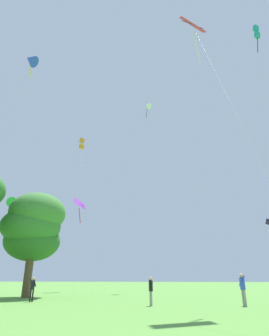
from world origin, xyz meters
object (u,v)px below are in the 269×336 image
object	(u,v)px
kite_purple_streamer	(80,208)
kite_green_small	(10,200)
kite_orange_box	(82,145)
kite_teal_box	(257,33)
person_foreground_watcher	(33,287)
person_in_blue_jacket	(151,288)
kite_blue_delta	(31,60)
kite_white_distant	(147,106)
kite_red_high	(194,33)
person_near_tree	(243,286)
tree_right_cluster	(34,227)

from	to	relation	value
kite_purple_streamer	kite_green_small	bearing A→B (deg)	-117.45
kite_orange_box	kite_purple_streamer	distance (m)	15.13
kite_teal_box	person_foreground_watcher	distance (m)	36.60
kite_orange_box	kite_teal_box	bearing A→B (deg)	-26.44
kite_teal_box	person_in_blue_jacket	xyz separation A→B (m)	(-11.93, -11.06, -28.71)
kite_blue_delta	kite_white_distant	distance (m)	19.51
kite_green_small	person_in_blue_jacket	world-z (taller)	kite_green_small
kite_green_small	person_foreground_watcher	size ratio (longest dim) A/B	6.68
kite_orange_box	person_in_blue_jacket	xyz separation A→B (m)	(16.54, -25.21, -23.31)
kite_orange_box	kite_white_distant	xyz separation A→B (m)	(12.73, -2.88, 4.52)
kite_blue_delta	person_in_blue_jacket	distance (m)	32.96
kite_red_high	kite_teal_box	world-z (taller)	kite_teal_box
kite_teal_box	kite_purple_streamer	bearing A→B (deg)	162.85
kite_green_small	kite_white_distant	size ratio (longest dim) A/B	0.36
kite_green_small	person_foreground_watcher	bearing A→B (deg)	-42.44
kite_white_distant	person_in_blue_jacket	bearing A→B (deg)	-80.30
kite_green_small	person_near_tree	world-z (taller)	kite_green_small
person_in_blue_jacket	person_foreground_watcher	size ratio (longest dim) A/B	0.99
kite_white_distant	person_in_blue_jacket	size ratio (longest dim) A/B	18.60
kite_red_high	kite_orange_box	distance (m)	32.35
kite_red_high	kite_orange_box	bearing A→B (deg)	129.78
tree_right_cluster	kite_white_distant	bearing A→B (deg)	65.27
tree_right_cluster	person_in_blue_jacket	bearing A→B (deg)	-24.54
kite_blue_delta	kite_purple_streamer	distance (m)	20.88
kite_red_high	kite_purple_streamer	xyz separation A→B (m)	(-17.28, 18.32, -9.70)
kite_green_small	kite_teal_box	bearing A→B (deg)	2.40
kite_blue_delta	kite_teal_box	world-z (taller)	kite_teal_box
kite_blue_delta	person_in_blue_jacket	xyz separation A→B (m)	(16.73, -7.71, -27.33)
person_foreground_watcher	person_near_tree	bearing A→B (deg)	-0.99
kite_red_high	person_in_blue_jacket	bearing A→B (deg)	-172.87
kite_blue_delta	kite_purple_streamer	xyz separation A→B (m)	(3.47, 11.12, -17.33)
kite_green_small	kite_blue_delta	bearing A→B (deg)	-59.88
person_in_blue_jacket	kite_white_distant	bearing A→B (deg)	99.70
kite_blue_delta	kite_red_high	world-z (taller)	kite_blue_delta
kite_blue_delta	kite_red_high	distance (m)	23.26
kite_teal_box	kite_orange_box	bearing A→B (deg)	153.56
kite_orange_box	tree_right_cluster	size ratio (longest dim) A/B	2.86
kite_orange_box	kite_teal_box	world-z (taller)	kite_teal_box
kite_green_small	kite_red_high	size ratio (longest dim) A/B	0.47
kite_green_small	person_in_blue_jacket	xyz separation A→B (m)	(17.94, -9.81, -8.98)
kite_green_small	kite_red_high	distance (m)	26.15
person_near_tree	kite_blue_delta	bearing A→B (deg)	163.02
kite_green_small	tree_right_cluster	bearing A→B (deg)	-35.49
person_foreground_watcher	tree_right_cluster	size ratio (longest dim) A/B	0.18
kite_red_high	kite_teal_box	distance (m)	15.97
kite_orange_box	kite_blue_delta	bearing A→B (deg)	-90.61
kite_red_high	kite_white_distant	xyz separation A→B (m)	(-7.84, 21.83, 8.14)
person_foreground_watcher	tree_right_cluster	distance (m)	7.13
kite_purple_streamer	kite_red_high	bearing A→B (deg)	-46.68
kite_orange_box	person_near_tree	size ratio (longest dim) A/B	14.38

